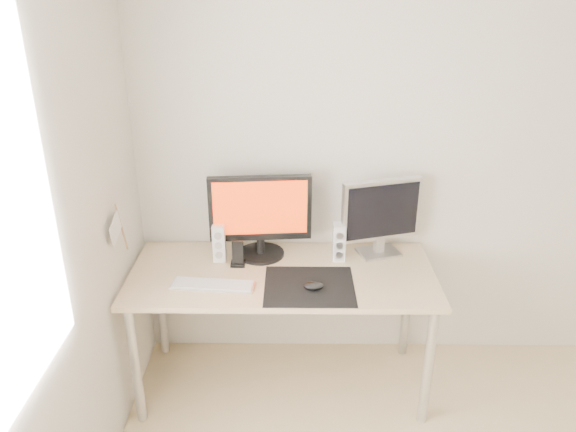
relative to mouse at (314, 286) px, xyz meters
name	(u,v)px	position (x,y,z in m)	size (l,w,h in m)	color
wall_back	(453,156)	(0.77, 0.55, 0.50)	(3.50, 3.50, 0.00)	silver
mousepad	(309,286)	(-0.02, 0.03, -0.02)	(0.45, 0.40, 0.00)	black
mouse	(314,286)	(0.00, 0.00, 0.00)	(0.10, 0.06, 0.04)	black
desk	(282,285)	(-0.16, 0.18, -0.10)	(1.60, 0.70, 0.73)	#D1B587
main_monitor	(260,214)	(-0.28, 0.36, 0.23)	(0.55, 0.28, 0.47)	black
second_monitor	(381,214)	(0.38, 0.39, 0.22)	(0.44, 0.22, 0.43)	#B2B2B4
speaker_left	(219,242)	(-0.50, 0.31, 0.08)	(0.07, 0.08, 0.21)	white
speaker_right	(339,242)	(0.15, 0.32, 0.08)	(0.07, 0.08, 0.21)	white
keyboard	(213,285)	(-0.50, 0.03, -0.01)	(0.43, 0.16, 0.02)	#BAB9BC
phone_dock	(238,258)	(-0.40, 0.25, 0.02)	(0.08, 0.07, 0.14)	black
pennant	(117,228)	(-0.95, 0.03, 0.30)	(0.01, 0.23, 0.29)	#A57F54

